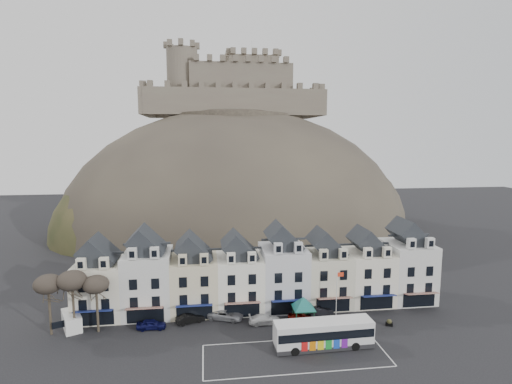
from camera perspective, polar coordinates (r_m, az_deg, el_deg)
ground at (r=50.55m, az=3.57°, el=-23.12°), size 300.00×300.00×0.00m
coach_bay_markings at (r=51.98m, az=5.63°, el=-22.21°), size 22.00×7.50×0.01m
townhouse_terrace at (r=62.65m, az=0.92°, el=-11.46°), size 54.40×9.35×11.80m
castle_hill at (r=114.87m, az=-2.38°, el=-5.22°), size 100.00×76.00×68.00m
castle at (r=119.68m, az=-3.16°, el=14.61°), size 50.20×22.20×22.00m
tree_left_far at (r=60.00m, az=-27.58°, el=-11.64°), size 3.61×3.61×8.24m
tree_left_mid at (r=58.93m, az=-24.81°, el=-11.47°), size 3.78×3.78×8.64m
tree_left_near at (r=58.33m, az=-21.90°, el=-12.22°), size 3.43×3.43×7.84m
bus at (r=53.15m, az=9.60°, el=-19.21°), size 12.37×3.20×3.47m
bus_shelter at (r=58.32m, az=6.80°, el=-15.45°), size 6.09×6.09×3.86m
red_buoy at (r=58.22m, az=12.44°, el=-17.75°), size 1.64×1.64×2.01m
flagpole at (r=59.86m, az=11.52°, el=-13.79°), size 1.04×0.11×7.18m
white_van at (r=62.72m, az=-24.84°, el=-16.33°), size 3.85×5.15×2.16m
planter_west at (r=61.12m, az=18.49°, el=-17.28°), size 1.08×0.84×0.97m
planter_east at (r=59.01m, az=15.50°, el=-18.05°), size 1.19×0.88×1.07m
car_navy at (r=59.10m, az=-14.72°, el=-17.80°), size 4.00×1.69×1.35m
car_black at (r=59.72m, az=-9.38°, el=-17.38°), size 4.23×2.63×1.32m
car_silver at (r=60.17m, az=-4.38°, el=-17.04°), size 5.55×3.94×1.43m
car_white at (r=58.73m, az=1.26°, el=-17.73°), size 4.55×1.92×1.31m
car_maroon at (r=59.87m, az=6.39°, el=-17.30°), size 3.92×2.66×1.24m
car_charcoal at (r=61.61m, az=9.06°, el=-16.53°), size 4.37×2.77×1.36m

